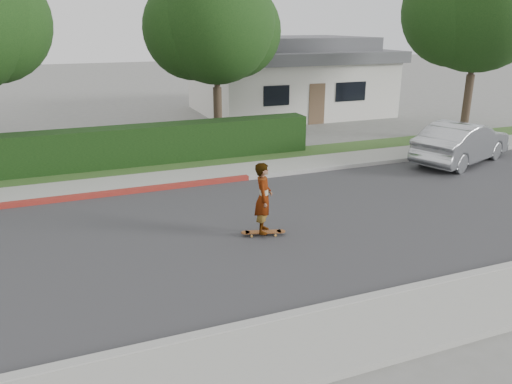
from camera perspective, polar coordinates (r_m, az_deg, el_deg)
ground at (r=13.02m, az=1.29°, el=-4.09°), size 120.00×120.00×0.00m
road at (r=13.02m, az=1.29°, el=-4.07°), size 60.00×8.00×0.01m
curb_near at (r=9.75m, az=10.85°, el=-12.36°), size 60.00×0.20×0.15m
sidewalk_near at (r=9.13m, az=13.92°, el=-15.04°), size 60.00×1.60×0.12m
curb_far at (r=16.62m, az=-4.17°, el=1.28°), size 60.00×0.20×0.15m
curb_red_section at (r=15.96m, az=-21.56°, el=-0.77°), size 12.00×0.21×0.15m
sidewalk_far at (r=17.45m, az=-5.06°, el=2.06°), size 60.00×1.60×0.12m
planting_strip at (r=18.94m, az=-6.45°, el=3.32°), size 60.00×1.60×0.10m
hedge at (r=18.83m, az=-15.88°, el=4.83°), size 15.00×1.00×1.50m
tree_center at (r=21.16m, az=-4.82°, el=18.30°), size 5.66×4.84×7.44m
tree_right at (r=24.68m, az=23.86°, el=18.60°), size 6.32×5.60×8.56m
house at (r=30.02m, az=3.69°, el=13.08°), size 10.60×8.60×4.30m
skateboard at (r=12.50m, az=0.84°, el=-4.61°), size 1.13×0.52×0.10m
skateboarder at (r=12.17m, az=0.86°, el=-0.69°), size 0.66×0.77×1.78m
car_silver at (r=20.42m, az=22.47°, el=5.26°), size 5.03×3.25×1.57m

